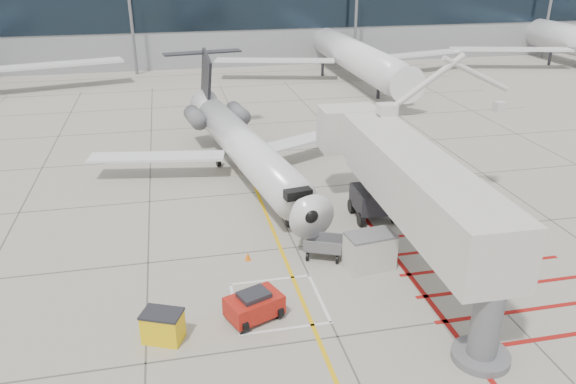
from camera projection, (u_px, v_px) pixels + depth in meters
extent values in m
plane|color=#9C9686|center=(314.00, 286.00, 27.55)|extent=(260.00, 260.00, 0.00)
cone|color=orange|center=(248.00, 256.00, 29.80)|extent=(0.31, 0.31, 0.43)
cone|color=orange|center=(284.00, 210.00, 34.99)|extent=(0.33, 0.33, 0.46)
cube|color=gray|center=(264.00, 5.00, 89.43)|extent=(180.00, 28.00, 14.00)
cube|color=black|center=(282.00, 6.00, 76.44)|extent=(180.00, 0.10, 6.00)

